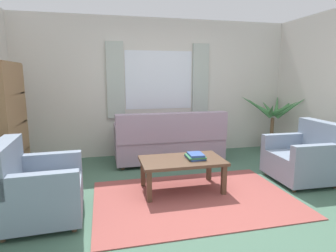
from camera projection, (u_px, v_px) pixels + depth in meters
name	position (u px, v px, depth m)	size (l,w,h in m)	color
ground_plane	(194.00, 199.00, 3.53)	(6.24, 6.24, 0.00)	#476B56
wall_back	(158.00, 88.00, 5.46)	(5.32, 0.12, 2.60)	silver
window_with_curtains	(159.00, 80.00, 5.35)	(1.98, 0.07, 1.40)	white
area_rug	(194.00, 199.00, 3.52)	(2.48, 1.67, 0.01)	#9E4C47
couch	(169.00, 142.00, 4.99)	(1.90, 0.82, 0.92)	#998499
armchair_left	(36.00, 189.00, 2.95)	(0.85, 0.87, 0.88)	gray
armchair_right	(304.00, 157.00, 4.09)	(0.84, 0.86, 0.88)	gray
coffee_table	(182.00, 163.00, 3.72)	(1.10, 0.64, 0.44)	brown
book_stack_on_table	(195.00, 156.00, 3.73)	(0.24, 0.28, 0.07)	#335199
potted_plant	(273.00, 124.00, 5.61)	(1.25, 1.19, 1.18)	#B7B2A8
bookshelf	(11.00, 129.00, 3.92)	(0.30, 0.94, 1.72)	olive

